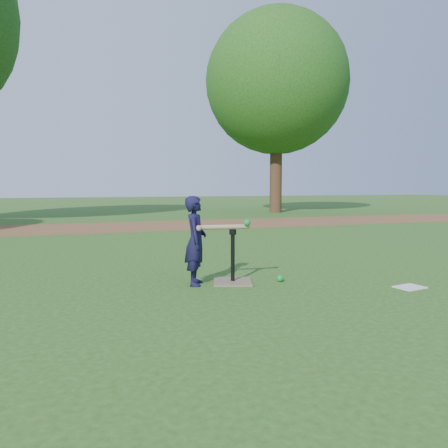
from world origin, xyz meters
name	(u,v)px	position (x,y,z in m)	size (l,w,h in m)	color
ground	(224,286)	(0.00, 0.00, 0.00)	(80.00, 80.00, 0.00)	#285116
dirt_strip	(133,226)	(0.00, 7.50, 0.01)	(24.00, 3.00, 0.01)	brown
child	(196,241)	(-0.27, 0.19, 0.50)	(0.36, 0.24, 0.99)	black
wiffle_ball_ground	(280,278)	(0.69, 0.01, 0.04)	(0.08, 0.08, 0.08)	#0C8E31
clipboard	(410,287)	(1.89, -0.73, 0.01)	(0.30, 0.23, 0.01)	silver
batting_tee	(233,273)	(0.16, 0.15, 0.11)	(0.54, 0.54, 0.61)	#76644B
swing_action	(226,226)	(0.06, 0.11, 0.66)	(0.63, 0.17, 0.12)	tan
tree_right	(277,83)	(6.50, 12.00, 5.29)	(5.80, 5.80, 8.21)	#382316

